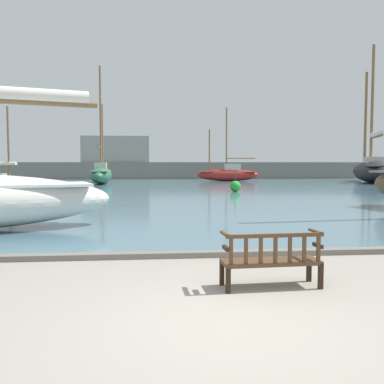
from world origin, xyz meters
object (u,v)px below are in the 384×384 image
at_px(sailboat_distant_harbor, 371,169).
at_px(sailboat_nearest_port, 101,174).
at_px(park_bench, 271,259).
at_px(channel_buoy, 235,186).
at_px(sailboat_mid_starboard, 228,174).

bearing_deg(sailboat_distant_harbor, sailboat_nearest_port, -179.45).
distance_m(sailboat_nearest_port, sailboat_distant_harbor, 27.55).
height_order(park_bench, sailboat_nearest_port, sailboat_nearest_port).
xyz_separation_m(sailboat_distant_harbor, channel_buoy, (-16.96, -13.38, -0.98)).
bearing_deg(sailboat_nearest_port, sailboat_distant_harbor, 0.55).
height_order(sailboat_mid_starboard, sailboat_distant_harbor, sailboat_distant_harbor).
bearing_deg(channel_buoy, sailboat_nearest_port, 128.92).
distance_m(sailboat_mid_starboard, channel_buoy, 17.83).
xyz_separation_m(sailboat_mid_starboard, sailboat_nearest_port, (-13.30, -4.51, 0.16)).
xyz_separation_m(park_bench, channel_buoy, (3.84, 22.27, -0.01)).
height_order(sailboat_nearest_port, channel_buoy, sailboat_nearest_port).
bearing_deg(sailboat_distant_harbor, park_bench, -120.26).
bearing_deg(sailboat_mid_starboard, sailboat_nearest_port, -161.26).
relative_size(park_bench, sailboat_nearest_port, 0.14).
bearing_deg(channel_buoy, sailboat_distant_harbor, 38.26).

